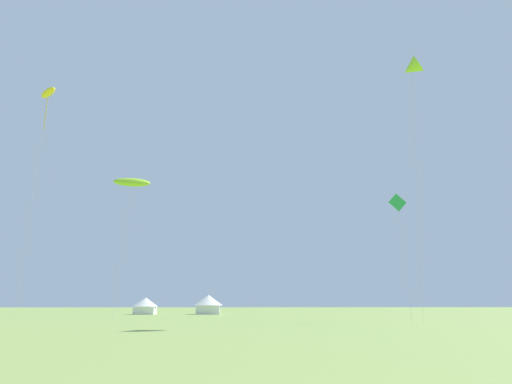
# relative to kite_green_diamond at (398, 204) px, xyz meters

# --- Properties ---
(kite_green_diamond) EXTENTS (1.85, 2.51, 11.89)m
(kite_green_diamond) POSITION_rel_kite_green_diamond_xyz_m (0.00, 0.00, 0.00)
(kite_green_diamond) COLOR green
(kite_green_diamond) RESTS_ON ground
(kite_lime_delta) EXTENTS (2.96, 2.68, 25.43)m
(kite_lime_delta) POSITION_rel_kite_green_diamond_xyz_m (1.80, -1.74, 13.47)
(kite_lime_delta) COLOR #99DB2D
(kite_lime_delta) RESTS_ON ground
(kite_lime_parafoil) EXTENTS (3.88, 2.37, 14.29)m
(kite_lime_parafoil) POSITION_rel_kite_green_diamond_xyz_m (-26.14, 4.04, 2.82)
(kite_lime_parafoil) COLOR #99DB2D
(kite_lime_parafoil) RESTS_ON ground
(kite_yellow_parafoil) EXTENTS (3.58, 3.85, 29.86)m
(kite_yellow_parafoil) POSITION_rel_kite_green_diamond_xyz_m (-40.75, 16.04, 18.32)
(kite_yellow_parafoil) COLOR yellow
(kite_yellow_parafoil) RESTS_ON ground
(festival_tent_right) EXTENTS (3.76, 3.76, 2.44)m
(festival_tent_right) POSITION_rel_kite_green_diamond_xyz_m (-28.44, 28.75, -9.46)
(festival_tent_right) COLOR white
(festival_tent_right) RESTS_ON ground
(festival_tent_center) EXTENTS (4.34, 4.34, 2.82)m
(festival_tent_center) POSITION_rel_kite_green_diamond_xyz_m (-19.10, 28.75, -9.26)
(festival_tent_center) COLOR white
(festival_tent_center) RESTS_ON ground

